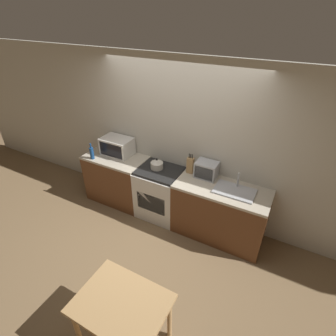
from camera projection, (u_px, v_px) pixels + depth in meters
The scene contains 12 objects.
ground_plane at pixel (150, 238), 4.15m from camera, with size 16.00×16.00×0.00m, color brown.
wall_back at pixel (178, 141), 4.17m from camera, with size 10.00×0.06×2.60m.
counter_left_run at pixel (118, 178), 4.79m from camera, with size 1.08×0.62×0.90m.
counter_right_run at pixel (219, 212), 4.00m from camera, with size 1.38×0.62×0.90m.
stove_range at pixel (160, 193), 4.42m from camera, with size 0.71×0.62×0.90m.
kettle at pixel (157, 164), 4.19m from camera, with size 0.20×0.20×0.18m.
microwave at pixel (117, 146), 4.56m from camera, with size 0.53×0.36×0.30m.
bottle at pixel (92, 153), 4.44m from camera, with size 0.07×0.07×0.29m.
knife_block at pixel (190, 165), 4.05m from camera, with size 0.10×0.07×0.33m.
toaster_oven at pixel (206, 170), 3.95m from camera, with size 0.33×0.24×0.25m.
sink_basin at pixel (235, 191), 3.69m from camera, with size 0.57×0.36×0.24m.
dining_table at pixel (122, 309), 2.53m from camera, with size 0.88×0.66×0.75m.
Camera 1 is at (1.65, -2.45, 3.13)m, focal length 28.00 mm.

